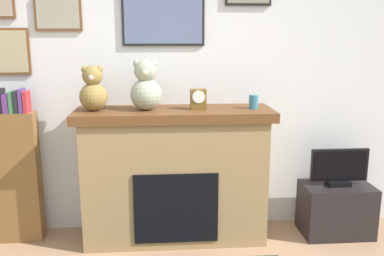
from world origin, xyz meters
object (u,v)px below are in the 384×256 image
(television, at_px, (339,168))
(mantel_clock, at_px, (198,99))
(teddy_bear_brown, at_px, (93,90))
(candle_jar, at_px, (253,102))
(bookshelf, at_px, (16,172))
(tv_stand, at_px, (336,209))
(teddy_bear_grey, at_px, (146,87))
(fireplace, at_px, (175,174))

(television, relative_size, mantel_clock, 3.04)
(television, height_order, teddy_bear_brown, teddy_bear_brown)
(candle_jar, distance_m, teddy_bear_brown, 1.36)
(television, relative_size, candle_jar, 4.41)
(bookshelf, distance_m, teddy_bear_brown, 1.01)
(television, height_order, candle_jar, candle_jar)
(tv_stand, height_order, candle_jar, candle_jar)
(candle_jar, bearing_deg, teddy_bear_grey, -179.97)
(tv_stand, xyz_separation_m, television, (-0.00, -0.00, 0.39))
(teddy_bear_brown, bearing_deg, candle_jar, 0.02)
(tv_stand, relative_size, mantel_clock, 3.62)
(candle_jar, bearing_deg, television, -1.88)
(bookshelf, xyz_separation_m, television, (2.85, -0.10, -0.01))
(teddy_bear_brown, bearing_deg, tv_stand, -0.65)
(teddy_bear_grey, bearing_deg, bookshelf, 176.19)
(candle_jar, xyz_separation_m, mantel_clock, (-0.48, -0.00, 0.03))
(mantel_clock, relative_size, teddy_bear_brown, 0.46)
(bookshelf, xyz_separation_m, teddy_bear_grey, (1.14, -0.08, 0.74))
(bookshelf, xyz_separation_m, tv_stand, (2.85, -0.10, -0.40))
(teddy_bear_brown, bearing_deg, fireplace, 1.55)
(mantel_clock, bearing_deg, television, -1.11)
(mantel_clock, xyz_separation_m, teddy_bear_brown, (-0.87, 0.00, 0.08))
(mantel_clock, distance_m, teddy_bear_grey, 0.45)
(bookshelf, bearing_deg, teddy_bear_grey, -3.81)
(fireplace, bearing_deg, candle_jar, -1.49)
(bookshelf, height_order, tv_stand, bookshelf)
(candle_jar, bearing_deg, mantel_clock, -179.82)
(tv_stand, bearing_deg, candle_jar, 178.22)
(teddy_bear_grey, bearing_deg, tv_stand, -0.81)
(bookshelf, distance_m, candle_jar, 2.14)
(bookshelf, relative_size, mantel_clock, 7.95)
(television, xyz_separation_m, teddy_bear_grey, (-1.71, 0.03, 0.74))
(fireplace, xyz_separation_m, teddy_bear_grey, (-0.24, -0.02, 0.78))
(television, relative_size, teddy_bear_brown, 1.39)
(candle_jar, bearing_deg, fireplace, 178.51)
(tv_stand, bearing_deg, fireplace, 178.35)
(bookshelf, bearing_deg, television, -2.04)
(fireplace, height_order, tv_stand, fireplace)
(television, bearing_deg, tv_stand, 90.00)
(teddy_bear_grey, bearing_deg, candle_jar, 0.03)
(fireplace, relative_size, tv_stand, 2.71)
(fireplace, distance_m, candle_jar, 0.94)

